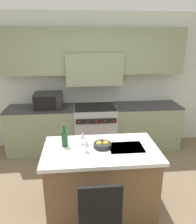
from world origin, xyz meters
The scene contains 11 objects.
ground_plane centered at (0.00, 0.00, 0.00)m, with size 10.00×10.00×0.00m, color #7A664C.
back_cabinetry centered at (0.00, 2.15, 1.59)m, with size 10.00×0.46×2.70m.
back_counter centered at (0.00, 1.90, 0.46)m, with size 3.44×0.62×0.93m.
range_stove centered at (0.00, 1.88, 0.47)m, with size 0.82×0.70×0.93m.
microwave centered at (-0.89, 1.90, 1.07)m, with size 0.52×0.40×0.29m.
kitchen_island centered at (-0.06, 0.21, 0.45)m, with size 1.44×0.83×0.90m.
island_chair centered at (-0.15, -0.54, 0.54)m, with size 0.42×0.40×0.99m.
wine_bottle centered at (-0.51, 0.33, 1.00)m, with size 0.08×0.08×0.29m.
wine_glass_near centered at (-0.24, 0.14, 1.01)m, with size 0.07×0.07×0.17m.
wine_glass_far centered at (-0.28, 0.36, 1.01)m, with size 0.07×0.07×0.17m.
fruit_bowl centered at (-0.03, 0.24, 0.93)m, with size 0.23×0.23×0.09m.
Camera 1 is at (-0.32, -2.21, 2.20)m, focal length 35.00 mm.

